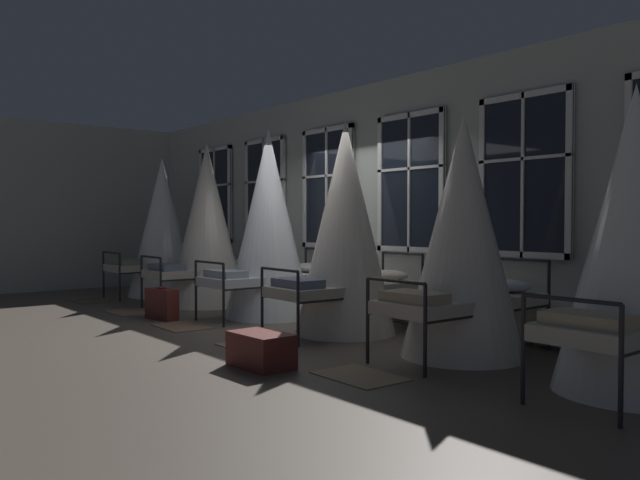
{
  "coord_description": "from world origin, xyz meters",
  "views": [
    {
      "loc": [
        6.93,
        -5.1,
        1.4
      ],
      "look_at": [
        0.34,
        0.16,
        1.15
      ],
      "focal_mm": 36.36,
      "sensor_mm": 36.0,
      "label": 1
    }
  ],
  "objects_px": {
    "cot_second": "(207,227)",
    "cot_third": "(269,226)",
    "cot_fifth": "(463,239)",
    "cot_fourth": "(345,231)",
    "cot_sixth": "(634,244)",
    "suitcase_dark": "(162,304)",
    "travel_trunk": "(261,350)",
    "cot_first": "(162,229)"
  },
  "relations": [
    {
      "from": "cot_second",
      "to": "cot_third",
      "type": "relative_size",
      "value": 0.98
    },
    {
      "from": "cot_third",
      "to": "cot_fifth",
      "type": "xyz_separation_m",
      "value": [
        3.55,
        0.01,
        -0.12
      ]
    },
    {
      "from": "cot_fourth",
      "to": "cot_sixth",
      "type": "bearing_deg",
      "value": -88.49
    },
    {
      "from": "cot_second",
      "to": "suitcase_dark",
      "type": "height_order",
      "value": "cot_second"
    },
    {
      "from": "cot_fifth",
      "to": "travel_trunk",
      "type": "distance_m",
      "value": 2.34
    },
    {
      "from": "cot_second",
      "to": "cot_fourth",
      "type": "bearing_deg",
      "value": -88.07
    },
    {
      "from": "cot_sixth",
      "to": "cot_third",
      "type": "bearing_deg",
      "value": 89.02
    },
    {
      "from": "cot_second",
      "to": "travel_trunk",
      "type": "distance_m",
      "value": 4.87
    },
    {
      "from": "cot_second",
      "to": "cot_fifth",
      "type": "height_order",
      "value": "cot_second"
    },
    {
      "from": "cot_fourth",
      "to": "cot_second",
      "type": "bearing_deg",
      "value": 92.3
    },
    {
      "from": "cot_fourth",
      "to": "travel_trunk",
      "type": "xyz_separation_m",
      "value": [
        0.92,
        -1.86,
        -1.12
      ]
    },
    {
      "from": "cot_third",
      "to": "travel_trunk",
      "type": "height_order",
      "value": "cot_third"
    },
    {
      "from": "cot_third",
      "to": "travel_trunk",
      "type": "bearing_deg",
      "value": -126.1
    },
    {
      "from": "cot_second",
      "to": "cot_first",
      "type": "bearing_deg",
      "value": 90.45
    },
    {
      "from": "cot_sixth",
      "to": "cot_first",
      "type": "bearing_deg",
      "value": 89.4
    },
    {
      "from": "cot_fourth",
      "to": "suitcase_dark",
      "type": "bearing_deg",
      "value": 119.44
    },
    {
      "from": "cot_first",
      "to": "cot_fifth",
      "type": "distance_m",
      "value": 7.02
    },
    {
      "from": "cot_sixth",
      "to": "suitcase_dark",
      "type": "distance_m",
      "value": 6.28
    },
    {
      "from": "suitcase_dark",
      "to": "travel_trunk",
      "type": "bearing_deg",
      "value": -18.57
    },
    {
      "from": "travel_trunk",
      "to": "suitcase_dark",
      "type": "bearing_deg",
      "value": 170.77
    },
    {
      "from": "travel_trunk",
      "to": "cot_sixth",
      "type": "bearing_deg",
      "value": 34.89
    },
    {
      "from": "cot_second",
      "to": "cot_fourth",
      "type": "height_order",
      "value": "cot_second"
    },
    {
      "from": "cot_third",
      "to": "cot_sixth",
      "type": "xyz_separation_m",
      "value": [
        5.32,
        -0.02,
        -0.11
      ]
    },
    {
      "from": "cot_second",
      "to": "travel_trunk",
      "type": "bearing_deg",
      "value": -111.4
    },
    {
      "from": "cot_first",
      "to": "cot_second",
      "type": "distance_m",
      "value": 1.76
    },
    {
      "from": "cot_third",
      "to": "cot_fourth",
      "type": "relative_size",
      "value": 1.04
    },
    {
      "from": "cot_second",
      "to": "cot_third",
      "type": "xyz_separation_m",
      "value": [
        1.72,
        0.07,
        0.03
      ]
    },
    {
      "from": "cot_second",
      "to": "suitcase_dark",
      "type": "distance_m",
      "value": 1.93
    },
    {
      "from": "cot_third",
      "to": "travel_trunk",
      "type": "xyz_separation_m",
      "value": [
        2.65,
        -1.88,
        -1.16
      ]
    },
    {
      "from": "cot_second",
      "to": "suitcase_dark",
      "type": "bearing_deg",
      "value": -141.24
    },
    {
      "from": "cot_fourth",
      "to": "cot_sixth",
      "type": "xyz_separation_m",
      "value": [
        3.59,
        -0.0,
        -0.07
      ]
    },
    {
      "from": "cot_first",
      "to": "cot_fourth",
      "type": "height_order",
      "value": "cot_fourth"
    },
    {
      "from": "cot_sixth",
      "to": "travel_trunk",
      "type": "xyz_separation_m",
      "value": [
        -2.67,
        -1.86,
        -1.05
      ]
    },
    {
      "from": "cot_fifth",
      "to": "suitcase_dark",
      "type": "xyz_separation_m",
      "value": [
        -4.29,
        -1.34,
        -0.99
      ]
    },
    {
      "from": "cot_first",
      "to": "cot_second",
      "type": "height_order",
      "value": "cot_second"
    },
    {
      "from": "cot_fifth",
      "to": "suitcase_dark",
      "type": "relative_size",
      "value": 4.29
    },
    {
      "from": "cot_third",
      "to": "cot_first",
      "type": "bearing_deg",
      "value": 89.96
    },
    {
      "from": "cot_fourth",
      "to": "cot_third",
      "type": "bearing_deg",
      "value": 90.88
    },
    {
      "from": "cot_first",
      "to": "cot_sixth",
      "type": "xyz_separation_m",
      "value": [
        8.8,
        0.02,
        -0.03
      ]
    },
    {
      "from": "suitcase_dark",
      "to": "cot_third",
      "type": "bearing_deg",
      "value": 51.42
    },
    {
      "from": "cot_fourth",
      "to": "cot_fifth",
      "type": "xyz_separation_m",
      "value": [
        1.81,
        0.03,
        -0.07
      ]
    },
    {
      "from": "cot_second",
      "to": "cot_sixth",
      "type": "distance_m",
      "value": 7.04
    }
  ]
}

